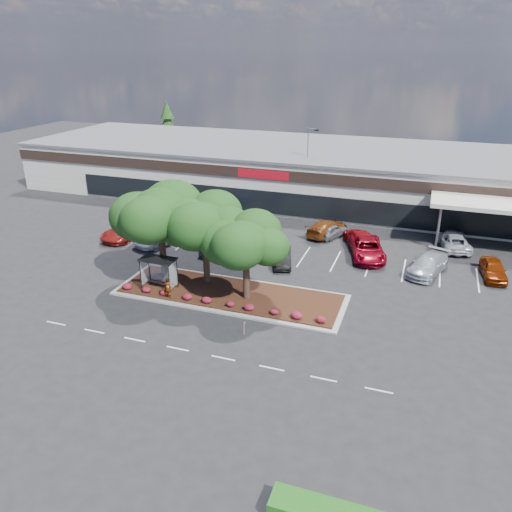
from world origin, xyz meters
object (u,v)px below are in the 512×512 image
(car_0, at_px, (125,230))
(car_1, at_px, (161,236))
(survey_stake, at_px, (244,326))
(light_pole, at_px, (307,174))

(car_0, relative_size, car_1, 1.02)
(car_0, bearing_deg, survey_stake, -32.85)
(survey_stake, bearing_deg, car_1, 136.34)
(survey_stake, height_order, car_1, car_1)
(light_pole, bearing_deg, survey_stake, -84.14)
(light_pole, xyz_separation_m, car_0, (-14.92, -15.68, -3.40))
(light_pole, distance_m, car_1, 19.47)
(light_pole, relative_size, car_1, 1.67)
(car_1, bearing_deg, light_pole, 76.94)
(survey_stake, xyz_separation_m, car_0, (-17.90, 13.29, 0.15))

